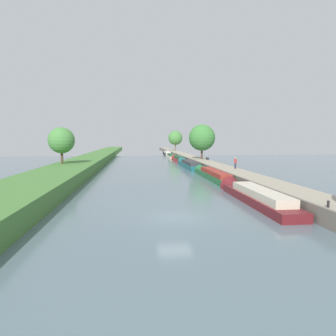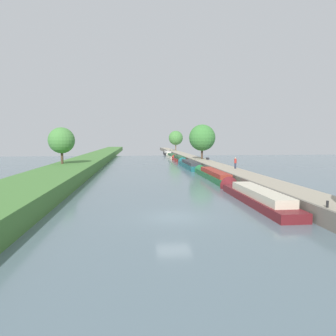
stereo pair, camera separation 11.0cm
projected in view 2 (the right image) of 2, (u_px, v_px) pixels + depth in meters
The scene contains 16 objects.
ground_plane at pixel (174, 217), 21.92m from camera, with size 160.00×160.00×0.00m, color slate.
right_towpath at pixel (319, 205), 23.01m from camera, with size 3.45×260.00×1.18m.
stone_quay at pixel (296, 206), 22.81m from camera, with size 0.25×260.00×1.23m.
narrowboat_maroon at pixel (253, 195), 27.33m from camera, with size 2.16×14.67×2.05m.
narrowboat_green at pixel (212, 175), 42.92m from camera, with size 1.84×16.77×1.83m.
narrowboat_teal at pixel (189, 164), 60.10m from camera, with size 2.19×16.94×2.08m.
narrowboat_red at pixel (179, 159), 75.81m from camera, with size 1.97×14.84×1.99m.
narrowboat_cream at pixel (171, 156), 90.22m from camera, with size 1.96×13.50×1.86m.
narrowboat_black at pixel (167, 153), 103.96m from camera, with size 1.82×13.43×1.90m.
tree_rightbank_midnear at pixel (202, 138), 66.32m from camera, with size 5.73×5.73×7.52m.
tree_rightbank_midfar at pixel (176, 138), 114.83m from camera, with size 5.35×5.35×7.40m.
tree_leftbank_downstream at pixel (62, 140), 48.00m from camera, with size 4.11×4.11×5.78m.
person_walking at pixel (235, 163), 45.19m from camera, with size 0.34×0.34×1.66m.
mooring_bollard_near at pixel (327, 204), 19.68m from camera, with size 0.16×0.16×0.45m.
mooring_bollard_far at pixel (170, 150), 110.32m from camera, with size 0.16×0.16×0.45m.
park_bench at pixel (208, 158), 64.12m from camera, with size 0.44×1.50×0.47m.
Camera 2 is at (-2.64, -21.32, 5.62)m, focal length 32.58 mm.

